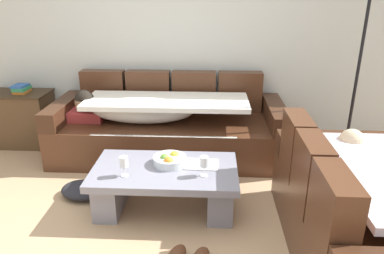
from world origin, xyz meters
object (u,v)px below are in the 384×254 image
object	(u,v)px
coffee_table	(165,183)
fruit_bowl	(170,160)
crumpled_garment	(83,190)
wine_glass_near_left	(124,163)
book_stack_on_cabinet	(21,89)
couch_along_wall	(165,128)
floor_lamp	(356,59)
wine_glass_near_right	(204,163)
side_cabinet	(21,119)
open_magazine	(201,164)
couch_near_window	(359,215)

from	to	relation	value
coffee_table	fruit_bowl	distance (m)	0.20
fruit_bowl	crumpled_garment	xyz separation A→B (m)	(-0.81, 0.08, -0.36)
wine_glass_near_left	book_stack_on_cabinet	bearing A→B (deg)	136.45
fruit_bowl	crumpled_garment	world-z (taller)	fruit_bowl
couch_along_wall	fruit_bowl	distance (m)	1.00
floor_lamp	coffee_table	bearing A→B (deg)	-151.43
floor_lamp	crumpled_garment	xyz separation A→B (m)	(-2.56, -0.82, -1.06)
couch_along_wall	wine_glass_near_right	xyz separation A→B (m)	(0.46, -1.17, 0.17)
side_cabinet	wine_glass_near_right	bearing A→B (deg)	-32.36
open_magazine	book_stack_on_cabinet	size ratio (longest dim) A/B	1.34
floor_lamp	crumpled_garment	size ratio (longest dim) A/B	4.88
side_cabinet	crumpled_garment	bearing A→B (deg)	-45.85
wine_glass_near_left	wine_glass_near_right	world-z (taller)	same
wine_glass_near_right	book_stack_on_cabinet	size ratio (longest dim) A/B	0.79
wine_glass_near_left	crumpled_garment	size ratio (longest dim) A/B	0.42
wine_glass_near_right	floor_lamp	xyz separation A→B (m)	(1.46, 1.09, 0.62)
wine_glass_near_right	side_cabinet	world-z (taller)	side_cabinet
wine_glass_near_left	side_cabinet	bearing A→B (deg)	137.72
couch_near_window	wine_glass_near_right	size ratio (longest dim) A/B	10.33
couch_along_wall	wine_glass_near_right	bearing A→B (deg)	-68.52
open_magazine	book_stack_on_cabinet	xyz separation A→B (m)	(-2.11, 1.21, 0.30)
wine_glass_near_right	side_cabinet	distance (m)	2.61
wine_glass_near_right	couch_along_wall	bearing A→B (deg)	111.48
wine_glass_near_left	open_magazine	world-z (taller)	wine_glass_near_left
coffee_table	open_magazine	world-z (taller)	open_magazine
side_cabinet	book_stack_on_cabinet	size ratio (longest dim) A/B	3.44
floor_lamp	couch_along_wall	bearing A→B (deg)	177.62
couch_near_window	wine_glass_near_right	xyz separation A→B (m)	(-1.06, 0.41, 0.16)
coffee_table	wine_glass_near_right	world-z (taller)	wine_glass_near_right
wine_glass_near_left	wine_glass_near_right	size ratio (longest dim) A/B	1.00
crumpled_garment	side_cabinet	bearing A→B (deg)	134.15
side_cabinet	book_stack_on_cabinet	distance (m)	0.37
open_magazine	crumpled_garment	xyz separation A→B (m)	(-1.07, 0.08, -0.33)
floor_lamp	wine_glass_near_left	bearing A→B (deg)	-151.77
fruit_bowl	wine_glass_near_right	xyz separation A→B (m)	(0.29, -0.18, 0.08)
couch_near_window	crumpled_garment	distance (m)	2.28
book_stack_on_cabinet	couch_near_window	bearing A→B (deg)	-29.53
couch_near_window	wine_glass_near_left	size ratio (longest dim) A/B	10.33
couch_near_window	wine_glass_near_left	bearing A→B (deg)	77.33
couch_near_window	fruit_bowl	xyz separation A→B (m)	(-1.36, 0.60, 0.09)
wine_glass_near_right	floor_lamp	world-z (taller)	floor_lamp
book_stack_on_cabinet	wine_glass_near_left	bearing A→B (deg)	-43.55
coffee_table	fruit_bowl	size ratio (longest dim) A/B	4.29
fruit_bowl	crumpled_garment	bearing A→B (deg)	174.43
side_cabinet	open_magazine	bearing A→B (deg)	-29.04
couch_near_window	wine_glass_near_left	xyz separation A→B (m)	(-1.69, 0.38, 0.16)
open_magazine	side_cabinet	distance (m)	2.48
wine_glass_near_left	floor_lamp	distance (m)	2.45
wine_glass_near_right	open_magazine	xyz separation A→B (m)	(-0.03, 0.19, -0.11)
fruit_bowl	wine_glass_near_right	size ratio (longest dim) A/B	1.69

